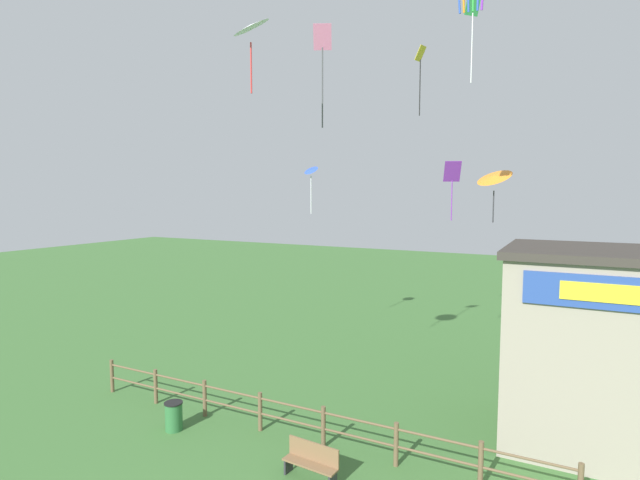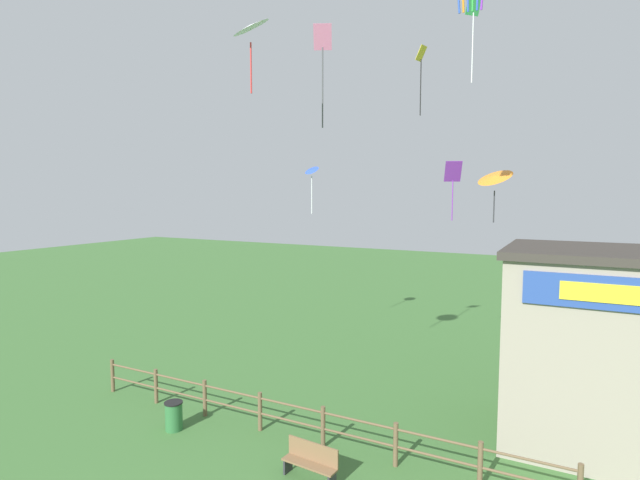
{
  "view_description": "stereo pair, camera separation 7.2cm",
  "coord_description": "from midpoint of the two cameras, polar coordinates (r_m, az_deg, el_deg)",
  "views": [
    {
      "loc": [
        7.77,
        -5.45,
        7.69
      ],
      "look_at": [
        0.0,
        9.51,
        6.13
      ],
      "focal_mm": 28.0,
      "sensor_mm": 36.0,
      "label": 1
    },
    {
      "loc": [
        7.83,
        -5.41,
        7.69
      ],
      "look_at": [
        0.0,
        9.51,
        6.13
      ],
      "focal_mm": 28.0,
      "sensor_mm": 36.0,
      "label": 2
    }
  ],
  "objects": [
    {
      "name": "kite_orange_delta",
      "position": [
        21.14,
        19.45,
        6.78
      ],
      "size": [
        1.81,
        1.77,
        2.19
      ],
      "color": "orange"
    },
    {
      "name": "kite_pink_diamond",
      "position": [
        18.78,
        0.41,
        20.24
      ],
      "size": [
        0.75,
        0.64,
        3.55
      ],
      "color": "pink"
    },
    {
      "name": "kite_green_diamond",
      "position": [
        23.68,
        17.2,
        22.84
      ],
      "size": [
        0.65,
        0.67,
        3.66
      ],
      "color": "green"
    },
    {
      "name": "kite_yellow_diamond",
      "position": [
        24.93,
        11.55,
        18.58
      ],
      "size": [
        0.45,
        0.58,
        3.16
      ],
      "color": "yellow"
    },
    {
      "name": "trash_bin",
      "position": [
        17.89,
        -16.25,
        -18.72
      ],
      "size": [
        0.6,
        0.6,
        0.93
      ],
      "color": "#2D6B38",
      "rests_on": "ground_plane"
    },
    {
      "name": "kite_blue_delta",
      "position": [
        25.68,
        -0.87,
        7.63
      ],
      "size": [
        0.88,
        0.81,
        2.47
      ],
      "color": "blue"
    },
    {
      "name": "park_bench_near_fence",
      "position": [
        14.72,
        -0.9,
        -23.9
      ],
      "size": [
        1.62,
        0.54,
        0.98
      ],
      "color": "brown",
      "rests_on": "ground_plane"
    },
    {
      "name": "kite_purple_streamer",
      "position": [
        23.7,
        15.04,
        6.84
      ],
      "size": [
        0.88,
        0.75,
        2.7
      ],
      "color": "purple"
    },
    {
      "name": "wooden_fence",
      "position": [
        16.64,
        -3.26,
        -19.47
      ],
      "size": [
        16.31,
        0.14,
        1.27
      ],
      "color": "brown",
      "rests_on": "ground_plane"
    },
    {
      "name": "kite_white_delta",
      "position": [
        16.55,
        -7.81,
        22.93
      ],
      "size": [
        1.6,
        1.57,
        2.31
      ],
      "color": "white"
    }
  ]
}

